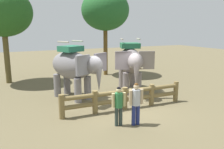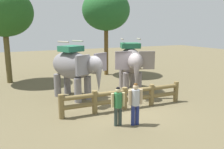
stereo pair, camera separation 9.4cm
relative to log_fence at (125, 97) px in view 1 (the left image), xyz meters
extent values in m
plane|color=brown|center=(0.00, 0.04, -0.60)|extent=(60.00, 60.00, 0.00)
cylinder|color=brown|center=(-2.94, 0.11, -0.08)|extent=(0.24, 0.24, 1.05)
cylinder|color=brown|center=(-1.47, 0.06, -0.08)|extent=(0.24, 0.24, 1.05)
cylinder|color=brown|center=(0.00, 0.00, -0.08)|extent=(0.24, 0.24, 1.05)
cylinder|color=brown|center=(1.47, -0.06, -0.08)|extent=(0.24, 0.24, 1.05)
cylinder|color=brown|center=(2.94, -0.11, -0.08)|extent=(0.24, 0.24, 1.05)
cylinder|color=brown|center=(0.00, 0.00, -0.15)|extent=(5.88, 0.42, 0.20)
cylinder|color=brown|center=(0.00, 0.00, 0.25)|extent=(5.88, 0.42, 0.20)
cylinder|color=slate|center=(-1.05, 2.20, 0.02)|extent=(0.38, 0.38, 1.25)
cylinder|color=slate|center=(-1.68, 1.91, 0.02)|extent=(0.38, 0.38, 1.25)
cylinder|color=slate|center=(-1.77, 3.73, 0.02)|extent=(0.38, 0.38, 1.25)
cylinder|color=slate|center=(-2.39, 3.44, 0.02)|extent=(0.38, 0.38, 1.25)
ellipsoid|color=slate|center=(-1.72, 2.82, 1.20)|extent=(2.32, 3.08, 1.46)
ellipsoid|color=slate|center=(-1.02, 1.31, 1.38)|extent=(1.12, 1.19, 0.89)
cube|color=slate|center=(-0.52, 1.67, 1.43)|extent=(0.81, 0.46, 0.94)
cube|color=slate|center=(-1.62, 1.16, 1.43)|extent=(0.81, 0.46, 0.94)
cone|color=slate|center=(-0.88, 1.01, 0.67)|extent=(0.33, 0.33, 1.15)
cone|color=beige|center=(-0.77, 1.17, 1.12)|extent=(0.39, 0.25, 0.16)
cone|color=beige|center=(-1.07, 1.03, 1.12)|extent=(0.39, 0.25, 0.16)
cube|color=#236B4C|center=(-1.72, 2.82, 2.07)|extent=(1.36, 1.30, 0.29)
cylinder|color=#A59E8C|center=(-1.29, 3.02, 2.45)|extent=(0.42, 0.80, 0.07)
cylinder|color=#A59E8C|center=(-2.16, 2.62, 2.45)|extent=(0.42, 0.80, 0.07)
cylinder|color=slate|center=(1.85, 1.81, 0.04)|extent=(0.38, 0.38, 1.28)
cylinder|color=slate|center=(1.19, 2.06, 0.04)|extent=(0.38, 0.38, 1.28)
cylinder|color=slate|center=(2.45, 3.43, 0.04)|extent=(0.38, 0.38, 1.28)
cylinder|color=slate|center=(1.79, 3.67, 0.04)|extent=(0.38, 0.38, 1.28)
ellipsoid|color=slate|center=(1.82, 2.74, 1.23)|extent=(2.19, 3.13, 1.49)
ellipsoid|color=slate|center=(1.23, 1.15, 1.42)|extent=(1.09, 1.18, 0.91)
cube|color=gray|center=(1.85, 1.05, 1.47)|extent=(0.84, 0.41, 0.96)
cube|color=slate|center=(0.69, 1.47, 1.47)|extent=(0.84, 0.41, 0.96)
cone|color=slate|center=(1.12, 0.83, 0.69)|extent=(0.34, 0.34, 1.17)
cone|color=beige|center=(1.31, 0.87, 1.16)|extent=(0.40, 0.23, 0.16)
cone|color=beige|center=(0.99, 0.98, 1.16)|extent=(0.40, 0.23, 0.16)
cube|color=#246A44|center=(1.82, 2.74, 2.13)|extent=(1.35, 1.27, 0.30)
cylinder|color=#A59E8C|center=(2.28, 2.57, 2.51)|extent=(0.37, 0.83, 0.07)
cylinder|color=#A59E8C|center=(1.36, 2.91, 2.51)|extent=(0.37, 0.83, 0.07)
cylinder|color=navy|center=(-0.38, -1.75, -0.20)|extent=(0.16, 0.16, 0.81)
cylinder|color=navy|center=(-0.56, -1.73, -0.20)|extent=(0.16, 0.16, 0.81)
cylinder|color=#ACB2BE|center=(-0.47, -1.74, 0.52)|extent=(0.36, 0.36, 0.62)
cylinder|color=tan|center=(-0.23, -1.77, 0.54)|extent=(0.13, 0.13, 0.59)
cylinder|color=tan|center=(-0.70, -1.72, 0.54)|extent=(0.13, 0.13, 0.59)
sphere|color=tan|center=(-0.47, -1.74, 0.94)|extent=(0.22, 0.22, 0.22)
sphere|color=#593819|center=(-0.47, -1.74, 1.01)|extent=(0.18, 0.18, 0.18)
cylinder|color=#2C3935|center=(-1.03, -1.54, -0.23)|extent=(0.14, 0.14, 0.75)
cylinder|color=#2C3935|center=(-1.19, -1.51, -0.23)|extent=(0.14, 0.14, 0.75)
cylinder|color=#2A703D|center=(-1.11, -1.52, 0.44)|extent=(0.35, 0.35, 0.57)
cylinder|color=tan|center=(-0.89, -1.56, 0.45)|extent=(0.12, 0.12, 0.55)
cylinder|color=tan|center=(-1.32, -1.49, 0.45)|extent=(0.12, 0.12, 0.55)
sphere|color=tan|center=(-1.11, -1.52, 0.83)|extent=(0.21, 0.21, 0.21)
sphere|color=black|center=(-1.11, -1.52, 0.88)|extent=(0.16, 0.16, 0.16)
cylinder|color=brown|center=(2.45, 7.72, 1.43)|extent=(0.32, 0.32, 4.06)
ellipsoid|color=#205826|center=(2.45, 7.72, 4.47)|extent=(3.68, 3.68, 3.13)
cylinder|color=brown|center=(-4.74, 8.05, 1.26)|extent=(0.36, 0.36, 3.72)
ellipsoid|color=#21521D|center=(-4.74, 8.05, 4.16)|extent=(3.80, 3.80, 3.23)
camera|label=1|loc=(-4.95, -8.98, 3.17)|focal=36.75mm
camera|label=2|loc=(-4.87, -9.02, 3.17)|focal=36.75mm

